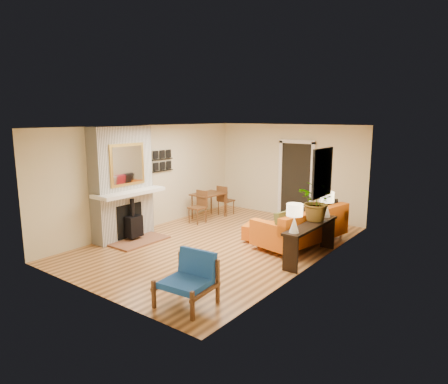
% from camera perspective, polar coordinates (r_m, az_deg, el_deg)
% --- Properties ---
extents(room_shell, '(6.50, 6.50, 6.50)m').
position_cam_1_polar(room_shell, '(10.65, 10.56, 2.07)').
color(room_shell, tan).
rests_on(room_shell, ground).
extents(fireplace, '(1.09, 1.68, 2.60)m').
position_cam_1_polar(fireplace, '(9.44, -14.23, 0.82)').
color(fireplace, white).
rests_on(fireplace, ground).
extents(sofa, '(1.41, 2.46, 0.91)m').
position_cam_1_polar(sofa, '(9.10, 11.40, -4.85)').
color(sofa, silver).
rests_on(sofa, ground).
extents(ottoman, '(0.91, 0.91, 0.38)m').
position_cam_1_polar(ottoman, '(9.27, 5.51, -5.55)').
color(ottoman, silver).
rests_on(ottoman, ground).
extents(blue_chair, '(0.82, 0.81, 0.80)m').
position_cam_1_polar(blue_chair, '(6.22, -4.85, -11.88)').
color(blue_chair, brown).
rests_on(blue_chair, ground).
extents(dining_table, '(0.72, 1.60, 0.86)m').
position_cam_1_polar(dining_table, '(11.12, -1.96, -0.92)').
color(dining_table, brown).
rests_on(dining_table, ground).
extents(console_table, '(0.34, 1.85, 0.72)m').
position_cam_1_polar(console_table, '(8.13, 12.32, -5.50)').
color(console_table, black).
rests_on(console_table, ground).
extents(lamp_near, '(0.30, 0.30, 0.54)m').
position_cam_1_polar(lamp_near, '(7.36, 10.04, -3.21)').
color(lamp_near, white).
rests_on(lamp_near, console_table).
extents(lamp_far, '(0.30, 0.30, 0.54)m').
position_cam_1_polar(lamp_far, '(8.65, 14.46, -1.28)').
color(lamp_far, white).
rests_on(lamp_far, console_table).
extents(houseplant, '(0.87, 0.79, 0.82)m').
position_cam_1_polar(houseplant, '(8.25, 13.25, -1.29)').
color(houseplant, '#1E5919').
rests_on(houseplant, console_table).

